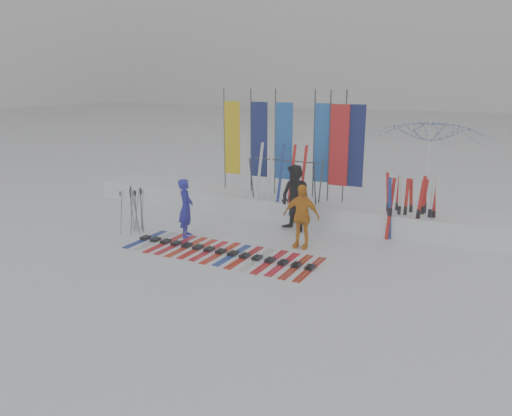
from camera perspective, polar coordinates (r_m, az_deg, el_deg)
The scene contains 11 objects.
ground at distance 11.33m, azimuth -4.66°, elevation -6.60°, with size 120.00×120.00×0.00m, color white.
snow_bank at distance 15.15m, azimuth 4.56°, elevation 0.06°, with size 14.00×1.60×0.60m, color white.
person_blue at distance 13.26m, azimuth -8.02°, elevation 0.00°, with size 0.57×0.37×1.56m, color #1C1EA6.
person_black at distance 13.62m, azimuth 4.51°, elevation 1.09°, with size 0.89×0.70×1.84m, color black.
person_yellow at distance 12.32m, azimuth 5.19°, elevation -0.95°, with size 0.94×0.39×1.60m, color orange.
tent_canopy at distance 15.27m, azimuth 18.85°, elevation 4.13°, with size 3.32×3.38×3.05m, color white.
ski_row at distance 12.10m, azimuth -4.02°, elevation -5.01°, with size 4.78×1.69×0.07m.
pole_cluster at distance 14.00m, azimuth -13.55°, elevation -0.27°, with size 0.51×0.88×1.26m.
feather_flags at distance 15.02m, azimuth 4.55°, elevation 7.49°, with size 4.64×0.29×3.20m.
ski_rack at distance 14.62m, azimuth 3.42°, elevation 3.90°, with size 2.04×0.80×1.23m.
upright_skis at distance 13.67m, azimuth 17.07°, elevation 0.04°, with size 1.26×0.90×1.69m.
Camera 1 is at (5.66, -8.93, 4.08)m, focal length 35.00 mm.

